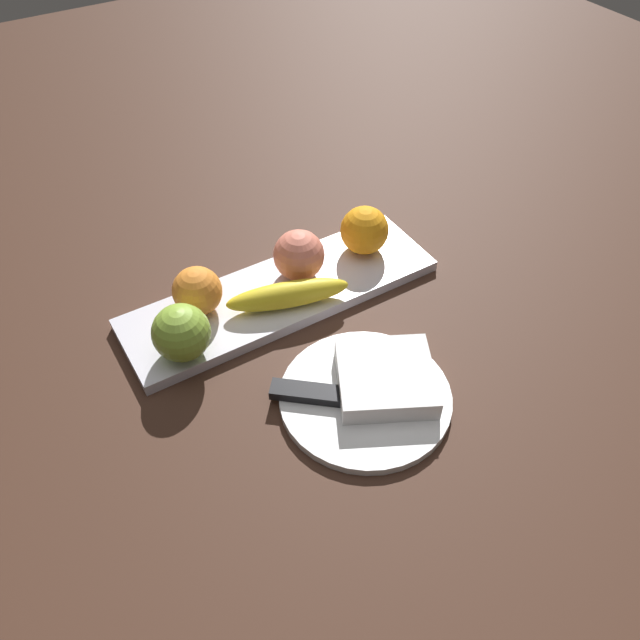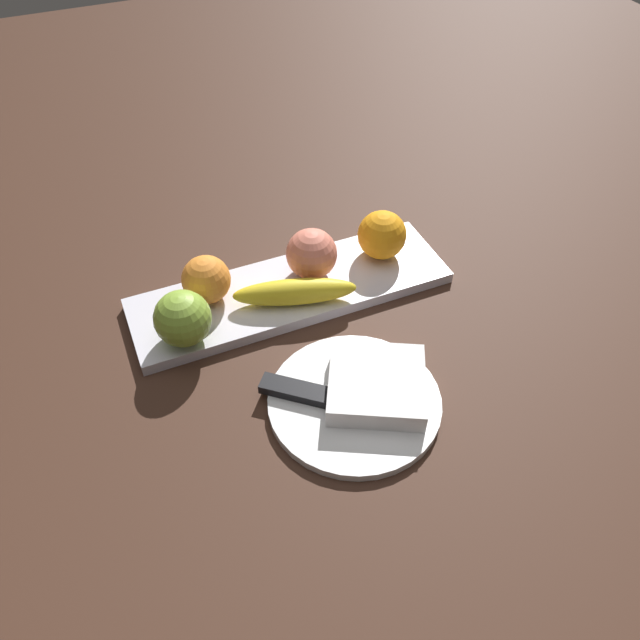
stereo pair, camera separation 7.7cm
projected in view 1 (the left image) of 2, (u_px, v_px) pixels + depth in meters
name	position (u px, v px, depth m)	size (l,w,h in m)	color
ground_plane	(294.00, 285.00, 0.88)	(2.40, 2.40, 0.00)	#3C2419
fruit_tray	(281.00, 294.00, 0.85)	(0.43, 0.13, 0.02)	silver
apple	(181.00, 333.00, 0.75)	(0.07, 0.07, 0.07)	#82AA37
banana	(288.00, 295.00, 0.82)	(0.16, 0.03, 0.03)	yellow
orange_near_apple	(197.00, 291.00, 0.80)	(0.06, 0.06, 0.06)	orange
orange_near_banana	(363.00, 229.00, 0.89)	(0.07, 0.07, 0.07)	orange
peach	(298.00, 254.00, 0.85)	(0.07, 0.07, 0.07)	#E57962
dinner_plate	(365.00, 397.00, 0.74)	(0.20, 0.20, 0.01)	white
folded_napkin	(384.00, 378.00, 0.73)	(0.11, 0.11, 0.03)	white
knife	(322.00, 395.00, 0.73)	(0.15, 0.13, 0.01)	silver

